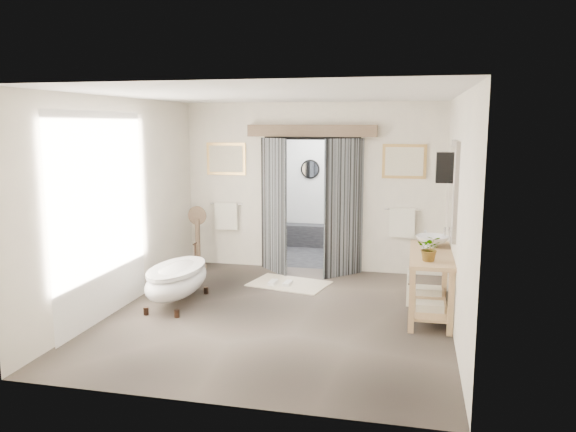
# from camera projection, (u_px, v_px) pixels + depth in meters

# --- Properties ---
(ground_plane) EXTENTS (5.00, 5.00, 0.00)m
(ground_plane) POSITION_uv_depth(u_px,v_px,m) (278.00, 315.00, 7.54)
(ground_plane) COLOR #6A5C52
(room_shell) EXTENTS (4.52, 5.02, 2.91)m
(room_shell) POSITION_uv_depth(u_px,v_px,m) (273.00, 178.00, 7.14)
(room_shell) COLOR silver
(room_shell) RESTS_ON ground_plane
(shower_room) EXTENTS (2.22, 2.01, 2.51)m
(shower_room) POSITION_uv_depth(u_px,v_px,m) (325.00, 206.00, 11.24)
(shower_room) COLOR black
(shower_room) RESTS_ON ground_plane
(back_wall_dressing) EXTENTS (3.82, 0.70, 2.52)m
(back_wall_dressing) POSITION_uv_depth(u_px,v_px,m) (310.00, 182.00, 9.52)
(back_wall_dressing) COLOR black
(back_wall_dressing) RESTS_ON ground_plane
(clawfoot_tub) EXTENTS (0.68, 1.51, 0.74)m
(clawfoot_tub) POSITION_uv_depth(u_px,v_px,m) (177.00, 279.00, 7.94)
(clawfoot_tub) COLOR black
(clawfoot_tub) RESTS_ON ground_plane
(vanity) EXTENTS (0.57, 1.60, 0.85)m
(vanity) POSITION_uv_depth(u_px,v_px,m) (428.00, 278.00, 7.48)
(vanity) COLOR tan
(vanity) RESTS_ON ground_plane
(pedestal_mirror) EXTENTS (0.33, 0.22, 1.13)m
(pedestal_mirror) POSITION_uv_depth(u_px,v_px,m) (198.00, 243.00, 9.79)
(pedestal_mirror) COLOR brown
(pedestal_mirror) RESTS_ON ground_plane
(rug) EXTENTS (1.35, 1.04, 0.01)m
(rug) POSITION_uv_depth(u_px,v_px,m) (289.00, 284.00, 8.98)
(rug) COLOR beige
(rug) RESTS_ON ground_plane
(slippers) EXTENTS (0.35, 0.27, 0.05)m
(slippers) POSITION_uv_depth(u_px,v_px,m) (280.00, 283.00, 8.90)
(slippers) COLOR silver
(slippers) RESTS_ON rug
(basin) EXTENTS (0.56, 0.56, 0.16)m
(basin) POSITION_uv_depth(u_px,v_px,m) (432.00, 241.00, 7.76)
(basin) COLOR white
(basin) RESTS_ON vanity
(plant) EXTENTS (0.32, 0.29, 0.33)m
(plant) POSITION_uv_depth(u_px,v_px,m) (430.00, 248.00, 6.94)
(plant) COLOR gray
(plant) RESTS_ON vanity
(soap_bottle_a) EXTENTS (0.10, 0.10, 0.18)m
(soap_bottle_a) POSITION_uv_depth(u_px,v_px,m) (425.00, 246.00, 7.38)
(soap_bottle_a) COLOR gray
(soap_bottle_a) RESTS_ON vanity
(soap_bottle_b) EXTENTS (0.17, 0.17, 0.17)m
(soap_bottle_b) POSITION_uv_depth(u_px,v_px,m) (425.00, 236.00, 8.10)
(soap_bottle_b) COLOR gray
(soap_bottle_b) RESTS_ON vanity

